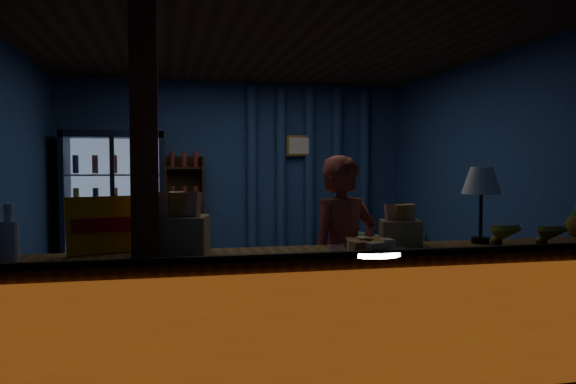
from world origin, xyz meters
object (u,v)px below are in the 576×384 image
table_lamp (481,184)px  shopkeeper (344,261)px  green_chair (384,255)px  pastry_tray (368,248)px

table_lamp → shopkeeper: bearing=154.6°
green_chair → table_lamp: size_ratio=1.36×
green_chair → table_lamp: table_lamp is taller
green_chair → pastry_tray: bearing=50.7°
shopkeeper → green_chair: 3.15m
pastry_tray → shopkeeper: bearing=85.5°
pastry_tray → table_lamp: (0.92, 0.21, 0.39)m
green_chair → shopkeeper: bearing=46.8°
pastry_tray → green_chair: bearing=66.3°
shopkeeper → green_chair: shopkeeper is taller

